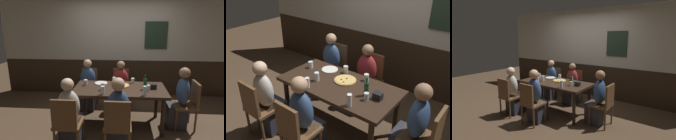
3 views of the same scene
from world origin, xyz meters
The scene contains 24 objects.
ground_plane centered at (0.00, 0.00, 0.00)m, with size 12.00×12.00×0.00m, color #4C3826.
wall_back centered at (0.01, 1.65, 1.30)m, with size 6.40×0.13×2.60m.
dining_table centered at (0.00, 0.00, 0.65)m, with size 1.68×0.83×0.74m.
chair_mid_near centered at (0.00, -0.83, 0.50)m, with size 0.40×0.40×0.88m.
chair_mid_far centered at (0.00, 0.83, 0.50)m, with size 0.40×0.40×0.88m.
chair_left_near centered at (-0.74, -0.83, 0.50)m, with size 0.40×0.40×0.88m.
chair_left_far centered at (-0.74, 0.83, 0.50)m, with size 0.40×0.40×0.88m.
chair_head_east centered at (1.25, 0.00, 0.50)m, with size 0.40×0.40×0.88m.
person_mid_near centered at (0.00, -0.67, 0.48)m, with size 0.34×0.37×1.14m.
person_mid_far centered at (0.00, 0.67, 0.46)m, with size 0.34×0.37×1.10m.
person_left_near centered at (-0.74, -0.67, 0.47)m, with size 0.34×0.37×1.12m.
person_left_far centered at (-0.74, 0.67, 0.47)m, with size 0.34×0.37×1.13m.
person_head_east centered at (1.09, 0.00, 0.48)m, with size 0.37×0.34×1.15m.
pizza centered at (0.02, 0.12, 0.75)m, with size 0.31×0.31×0.03m.
highball_clear centered at (0.42, -0.33, 0.81)m, with size 0.06×0.06×0.16m.
beer_glass_half centered at (0.51, -0.10, 0.78)m, with size 0.06×0.06×0.10m.
beer_glass_tall centered at (-0.12, 0.32, 0.79)m, with size 0.07×0.07×0.11m.
pint_glass_amber centered at (-0.65, 0.11, 0.79)m, with size 0.07×0.07×0.11m.
tumbler_water centered at (0.25, 0.31, 0.78)m, with size 0.07×0.07×0.10m.
pint_glass_pale centered at (-0.30, -0.12, 0.80)m, with size 0.07×0.07×0.13m.
pint_glass_stout centered at (-0.27, -0.34, 0.80)m, with size 0.06×0.06×0.14m.
beer_bottle_green centered at (0.45, -0.02, 0.84)m, with size 0.06×0.06×0.26m.
plate_white_large centered at (-0.38, 0.25, 0.75)m, with size 0.25×0.25×0.01m, color white.
condiment_caddy centered at (0.61, 0.00, 0.79)m, with size 0.11×0.09×0.09m, color black.
Camera 3 is at (2.65, -3.30, 1.82)m, focal length 29.31 mm.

